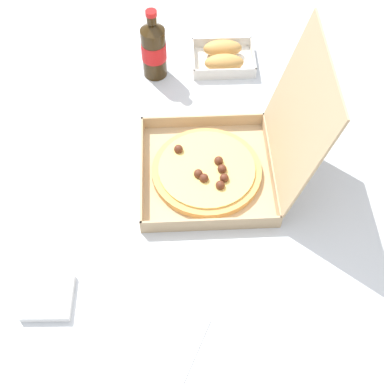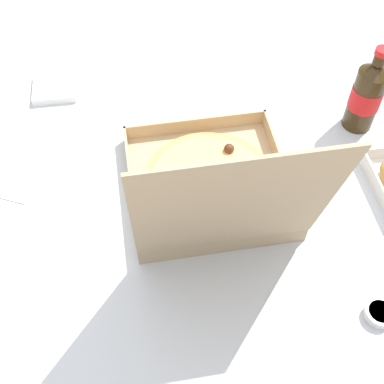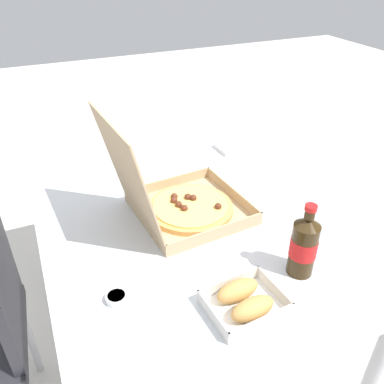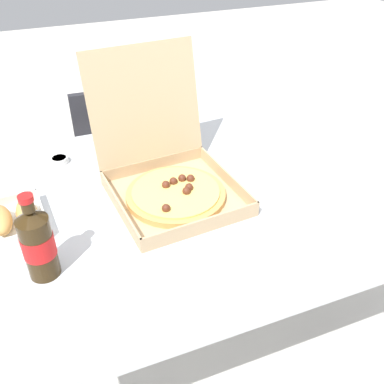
# 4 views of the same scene
# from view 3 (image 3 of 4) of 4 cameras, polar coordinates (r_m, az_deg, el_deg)

# --- Properties ---
(ground_plane) EXTENTS (10.00, 10.00, 0.00)m
(ground_plane) POSITION_cam_3_polar(r_m,az_deg,el_deg) (1.92, -1.76, -19.19)
(ground_plane) COLOR beige
(dining_table) EXTENTS (1.44, 0.96, 0.72)m
(dining_table) POSITION_cam_3_polar(r_m,az_deg,el_deg) (1.46, -2.18, -3.14)
(dining_table) COLOR silver
(dining_table) RESTS_ON ground_plane
(pizza_box_open) EXTENTS (0.38, 0.45, 0.38)m
(pizza_box_open) POSITION_cam_3_polar(r_m,az_deg,el_deg) (1.31, -1.79, -1.43)
(pizza_box_open) COLOR tan
(pizza_box_open) RESTS_ON dining_table
(bread_side_box) EXTENTS (0.16, 0.20, 0.06)m
(bread_side_box) POSITION_cam_3_polar(r_m,az_deg,el_deg) (1.04, 7.57, -15.20)
(bread_side_box) COLOR white
(bread_side_box) RESTS_ON dining_table
(cola_bottle) EXTENTS (0.07, 0.07, 0.22)m
(cola_bottle) POSITION_cam_3_polar(r_m,az_deg,el_deg) (1.12, 15.72, -7.35)
(cola_bottle) COLOR #33230F
(cola_bottle) RESTS_ON dining_table
(paper_menu) EXTENTS (0.25, 0.22, 0.00)m
(paper_menu) POSITION_cam_3_polar(r_m,az_deg,el_deg) (1.77, -3.67, 6.07)
(paper_menu) COLOR white
(paper_menu) RESTS_ON dining_table
(napkin_pile) EXTENTS (0.11, 0.11, 0.02)m
(napkin_pile) POSITION_cam_3_polar(r_m,az_deg,el_deg) (1.77, 5.49, 6.38)
(napkin_pile) COLOR white
(napkin_pile) RESTS_ON dining_table
(dipping_sauce_cup) EXTENTS (0.06, 0.06, 0.02)m
(dipping_sauce_cup) POSITION_cam_3_polar(r_m,az_deg,el_deg) (1.07, -10.77, -14.63)
(dipping_sauce_cup) COLOR white
(dipping_sauce_cup) RESTS_ON dining_table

